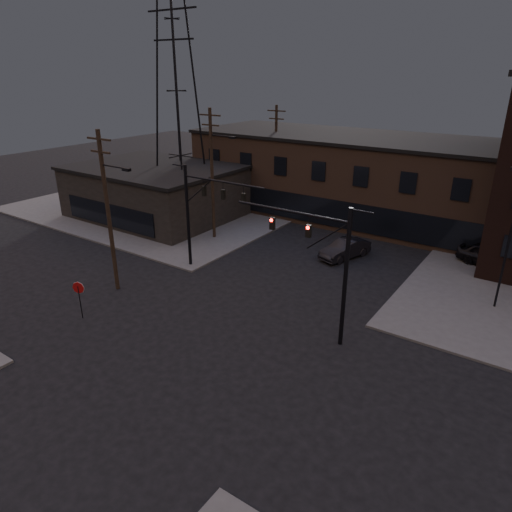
{
  "coord_description": "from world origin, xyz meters",
  "views": [
    {
      "loc": [
        15.07,
        -16.37,
        14.42
      ],
      "look_at": [
        -0.03,
        5.56,
        3.5
      ],
      "focal_mm": 32.0,
      "sensor_mm": 36.0,
      "label": 1
    }
  ],
  "objects_px": {
    "stop_sign": "(79,292)",
    "traffic_signal_near": "(327,259)",
    "car_crossing": "(345,249)",
    "parked_car_lot_a": "(491,256)",
    "traffic_signal_far": "(200,207)"
  },
  "relations": [
    {
      "from": "stop_sign",
      "to": "traffic_signal_near",
      "type": "bearing_deg",
      "value": 25.9
    },
    {
      "from": "car_crossing",
      "to": "parked_car_lot_a",
      "type": "bearing_deg",
      "value": 42.0
    },
    {
      "from": "car_crossing",
      "to": "traffic_signal_near",
      "type": "bearing_deg",
      "value": -53.3
    },
    {
      "from": "traffic_signal_far",
      "to": "car_crossing",
      "type": "relative_size",
      "value": 1.71
    },
    {
      "from": "traffic_signal_near",
      "to": "car_crossing",
      "type": "bearing_deg",
      "value": 108.56
    },
    {
      "from": "parked_car_lot_a",
      "to": "car_crossing",
      "type": "distance_m",
      "value": 11.18
    },
    {
      "from": "traffic_signal_near",
      "to": "traffic_signal_far",
      "type": "bearing_deg",
      "value": 163.83
    },
    {
      "from": "car_crossing",
      "to": "traffic_signal_far",
      "type": "bearing_deg",
      "value": -115.57
    },
    {
      "from": "traffic_signal_far",
      "to": "stop_sign",
      "type": "xyz_separation_m",
      "value": [
        -1.28,
        -9.99,
        -3.17
      ]
    },
    {
      "from": "traffic_signal_far",
      "to": "parked_car_lot_a",
      "type": "distance_m",
      "value": 22.77
    },
    {
      "from": "parked_car_lot_a",
      "to": "car_crossing",
      "type": "bearing_deg",
      "value": 126.93
    },
    {
      "from": "traffic_signal_near",
      "to": "car_crossing",
      "type": "distance_m",
      "value": 13.26
    },
    {
      "from": "stop_sign",
      "to": "parked_car_lot_a",
      "type": "xyz_separation_m",
      "value": [
        19.57,
        22.94,
        -0.85
      ]
    },
    {
      "from": "traffic_signal_far",
      "to": "parked_car_lot_a",
      "type": "bearing_deg",
      "value": 35.32
    },
    {
      "from": "traffic_signal_far",
      "to": "parked_car_lot_a",
      "type": "relative_size",
      "value": 1.61
    }
  ]
}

